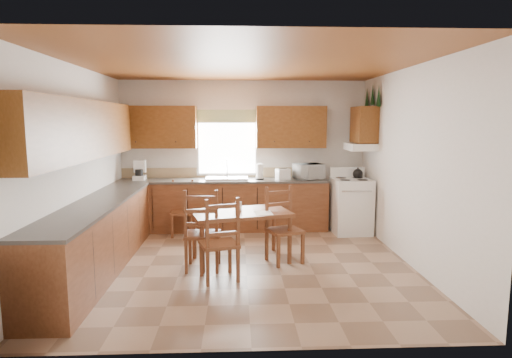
{
  "coord_description": "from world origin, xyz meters",
  "views": [
    {
      "loc": [
        -0.12,
        -5.7,
        1.97
      ],
      "look_at": [
        0.15,
        0.3,
        1.15
      ],
      "focal_mm": 30.0,
      "sensor_mm": 36.0,
      "label": 1
    }
  ],
  "objects_px": {
    "dining_table": "(241,236)",
    "chair_near_right": "(203,229)",
    "stove": "(351,207)",
    "microwave": "(309,172)",
    "chair_far_right": "(285,226)",
    "chair_far_left": "(183,209)",
    "chair_near_left": "(219,239)"
  },
  "relations": [
    {
      "from": "chair_near_left",
      "to": "chair_near_right",
      "type": "xyz_separation_m",
      "value": [
        -0.23,
        0.4,
        0.02
      ]
    },
    {
      "from": "microwave",
      "to": "chair_near_left",
      "type": "distance_m",
      "value": 2.94
    },
    {
      "from": "dining_table",
      "to": "chair_near_left",
      "type": "bearing_deg",
      "value": -126.75
    },
    {
      "from": "stove",
      "to": "microwave",
      "type": "height_order",
      "value": "microwave"
    },
    {
      "from": "chair_near_right",
      "to": "chair_far_right",
      "type": "relative_size",
      "value": 1.04
    },
    {
      "from": "dining_table",
      "to": "chair_near_right",
      "type": "relative_size",
      "value": 1.23
    },
    {
      "from": "stove",
      "to": "microwave",
      "type": "bearing_deg",
      "value": 153.84
    },
    {
      "from": "stove",
      "to": "dining_table",
      "type": "distance_m",
      "value": 2.44
    },
    {
      "from": "chair_near_left",
      "to": "dining_table",
      "type": "bearing_deg",
      "value": -128.98
    },
    {
      "from": "dining_table",
      "to": "microwave",
      "type": "bearing_deg",
      "value": 39.78
    },
    {
      "from": "dining_table",
      "to": "chair_near_right",
      "type": "height_order",
      "value": "chair_near_right"
    },
    {
      "from": "chair_near_right",
      "to": "chair_far_left",
      "type": "bearing_deg",
      "value": -72.7
    },
    {
      "from": "microwave",
      "to": "chair_near_right",
      "type": "height_order",
      "value": "microwave"
    },
    {
      "from": "chair_near_right",
      "to": "chair_far_right",
      "type": "height_order",
      "value": "chair_near_right"
    },
    {
      "from": "stove",
      "to": "chair_far_left",
      "type": "distance_m",
      "value": 2.94
    },
    {
      "from": "chair_far_left",
      "to": "stove",
      "type": "bearing_deg",
      "value": -1.33
    },
    {
      "from": "dining_table",
      "to": "chair_near_right",
      "type": "bearing_deg",
      "value": -164.67
    },
    {
      "from": "chair_far_left",
      "to": "chair_near_right",
      "type": "bearing_deg",
      "value": -76.72
    },
    {
      "from": "stove",
      "to": "microwave",
      "type": "relative_size",
      "value": 2.04
    },
    {
      "from": "dining_table",
      "to": "chair_far_right",
      "type": "xyz_separation_m",
      "value": [
        0.61,
        -0.07,
        0.17
      ]
    },
    {
      "from": "dining_table",
      "to": "chair_far_right",
      "type": "height_order",
      "value": "chair_far_right"
    },
    {
      "from": "microwave",
      "to": "chair_far_right",
      "type": "height_order",
      "value": "microwave"
    },
    {
      "from": "chair_far_right",
      "to": "chair_near_left",
      "type": "bearing_deg",
      "value": -167.18
    },
    {
      "from": "chair_near_left",
      "to": "chair_far_left",
      "type": "relative_size",
      "value": 1.11
    },
    {
      "from": "chair_near_left",
      "to": "chair_near_right",
      "type": "distance_m",
      "value": 0.46
    },
    {
      "from": "stove",
      "to": "chair_far_left",
      "type": "relative_size",
      "value": 1.0
    },
    {
      "from": "microwave",
      "to": "dining_table",
      "type": "height_order",
      "value": "microwave"
    },
    {
      "from": "stove",
      "to": "chair_near_left",
      "type": "distance_m",
      "value": 3.1
    },
    {
      "from": "microwave",
      "to": "chair_far_left",
      "type": "distance_m",
      "value": 2.34
    },
    {
      "from": "chair_far_left",
      "to": "chair_far_right",
      "type": "distance_m",
      "value": 2.17
    },
    {
      "from": "chair_far_left",
      "to": "chair_far_right",
      "type": "height_order",
      "value": "chair_far_right"
    },
    {
      "from": "microwave",
      "to": "chair_far_right",
      "type": "bearing_deg",
      "value": -130.06
    }
  ]
}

